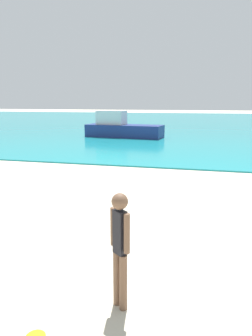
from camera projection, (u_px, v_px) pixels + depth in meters
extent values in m
cube|color=teal|center=(189.00, 121.00, 40.77)|extent=(160.00, 60.00, 0.06)
cylinder|color=brown|center=(117.00, 278.00, 3.99)|extent=(0.10, 0.10, 0.75)
cylinder|color=brown|center=(123.00, 283.00, 3.88)|extent=(0.10, 0.10, 0.75)
cube|color=black|center=(120.00, 232.00, 3.80)|extent=(0.20, 0.19, 0.56)
sphere|color=brown|center=(120.00, 201.00, 3.71)|extent=(0.20, 0.20, 0.20)
cylinder|color=brown|center=(113.00, 226.00, 3.90)|extent=(0.07, 0.07, 0.50)
cylinder|color=brown|center=(127.00, 234.00, 3.68)|extent=(0.07, 0.07, 0.50)
cube|color=navy|center=(124.00, 131.00, 22.54)|extent=(5.73, 2.39, 0.89)
cube|color=silver|center=(112.00, 118.00, 22.68)|extent=(2.13, 1.46, 1.00)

